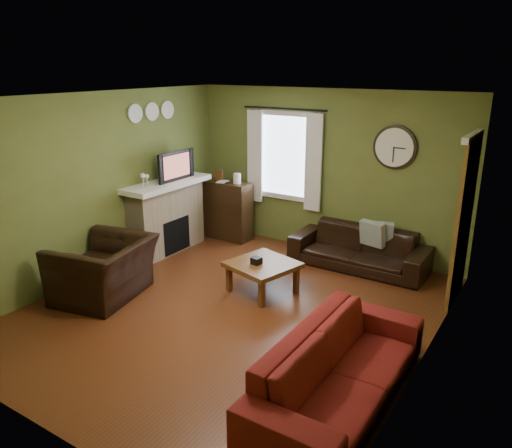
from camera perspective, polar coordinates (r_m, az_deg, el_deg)
The scene contains 31 objects.
floor at distance 6.36m, azimuth -2.74°, elevation -9.83°, with size 4.60×5.20×0.00m, color #502511.
ceiling at distance 5.64m, azimuth -3.14°, elevation 14.23°, with size 4.60×5.20×0.00m, color white.
wall_left at distance 7.41m, azimuth -17.64°, elevation 4.12°, with size 0.00×5.20×2.60m, color #5A672C.
wall_right at distance 4.97m, azimuth 19.29°, elevation -2.66°, with size 0.00×5.20×2.60m, color #5A672C.
wall_back at distance 8.07m, azimuth 7.88°, elevation 5.88°, with size 4.60×0.00×2.60m, color #5A672C.
wall_front at distance 4.17m, azimuth -24.21°, elevation -7.22°, with size 4.60×0.00×2.60m, color #5A672C.
fireplace at distance 8.22m, azimuth -10.17°, elevation 0.58°, with size 0.40×1.40×1.10m, color tan.
firebox at distance 8.17m, azimuth -9.09°, elevation -1.30°, with size 0.04×0.60×0.55m, color black.
mantel at distance 8.05m, azimuth -10.24°, elevation 4.56°, with size 0.58×1.60×0.08m, color white.
tv at distance 8.10m, azimuth -9.50°, elevation 6.24°, with size 0.60×0.08×0.35m, color black.
tv_screen at distance 8.03m, azimuth -9.09°, elevation 6.57°, with size 0.02×0.62×0.36m, color #994C3F.
medallion_left at distance 7.77m, azimuth -13.64°, elevation 12.19°, with size 0.28×0.28×0.03m, color white.
medallion_mid at distance 8.01m, azimuth -11.82°, elevation 12.47°, with size 0.28×0.28×0.03m, color white.
medallion_right at distance 8.27m, azimuth -10.10°, elevation 12.73°, with size 0.28×0.28×0.03m, color white.
window_pane at distance 8.32m, azimuth 3.47°, elevation 7.78°, with size 1.00×0.02×1.30m, color silver, non-canonical shape.
curtain_rod at distance 8.13m, azimuth 3.22°, elevation 13.03°, with size 0.03×0.03×1.50m, color black.
curtain_left at distance 8.52m, azimuth -0.13°, elevation 7.72°, with size 0.28×0.04×1.55m, color white.
curtain_right at distance 7.99m, azimuth 6.57°, elevation 6.92°, with size 0.28×0.04×1.55m, color white.
wall_clock at distance 7.54m, azimuth 15.54°, elevation 8.43°, with size 0.64×0.06×0.64m, color white, non-canonical shape.
door at distance 6.78m, azimuth 22.63°, elevation 0.14°, with size 0.05×0.90×2.10m, color brown.
bookshelf at distance 8.73m, azimuth -3.29°, elevation 1.58°, with size 0.85×0.36×1.01m, color black, non-canonical shape.
book at distance 8.62m, azimuth -4.32°, elevation 4.47°, with size 0.17×0.22×0.02m, color #5B3617.
sofa_brown at distance 7.68m, azimuth 11.67°, elevation -2.76°, with size 2.04×0.80×0.60m, color black.
pillow_left at distance 7.59m, azimuth 13.15°, elevation -1.07°, with size 0.37×0.11×0.37m, color gray.
pillow_right at distance 7.63m, azimuth 14.11°, elevation -1.06°, with size 0.35×0.11×0.35m, color gray.
sofa_red at distance 4.74m, azimuth 9.55°, elevation -16.01°, with size 2.28×0.89×0.67m, color maroon.
armchair at distance 6.85m, azimuth -16.99°, elevation -4.99°, with size 1.19×1.04×0.77m, color black.
coffee_table at distance 6.75m, azimuth 0.77°, elevation -6.11°, with size 0.80×0.80×0.43m, color #5B3617, non-canonical shape.
tissue_box at distance 6.63m, azimuth 0.04°, elevation -4.78°, with size 0.12×0.12×0.09m, color black.
wine_glass_a at distance 7.64m, azimuth -12.79°, elevation 4.85°, with size 0.08×0.08×0.22m, color white, non-canonical shape.
wine_glass_b at distance 7.70m, azimuth -12.33°, elevation 4.87°, with size 0.07×0.07×0.19m, color white, non-canonical shape.
Camera 1 is at (3.28, -4.58, 2.96)m, focal length 35.00 mm.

